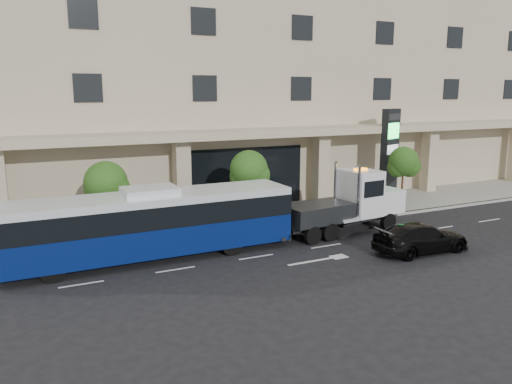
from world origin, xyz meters
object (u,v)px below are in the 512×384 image
Objects in this scene: tow_truck at (349,204)px; black_sedan at (421,238)px; city_bus at (151,223)px; signage_pylon at (389,154)px.

black_sedan is (0.99, -4.61, -0.87)m from tow_truck.
black_sedan is at bearing -83.17° from tow_truck.
city_bus is at bearing 70.47° from black_sedan.
signage_pylon is at bearing 14.72° from city_bus.
black_sedan is at bearing -21.94° from city_bus.
city_bus is 11.20m from tow_truck.
black_sedan is 0.78× the size of signage_pylon.
tow_truck is at bearing -163.86° from signage_pylon.
signage_pylon is at bearing 30.46° from tow_truck.
tow_truck is 1.33× the size of signage_pylon.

